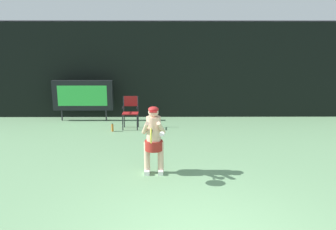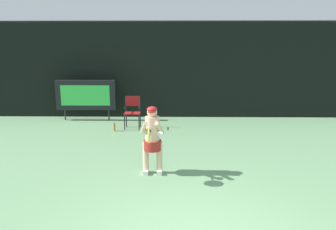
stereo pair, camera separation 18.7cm
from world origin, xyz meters
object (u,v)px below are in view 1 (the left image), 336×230
Objects in this scene: water_bottle at (112,128)px; tennis_racket at (151,135)px; scoreboard at (83,95)px; umpire_chair at (131,110)px; tennis_player at (154,137)px.

tennis_racket reaches higher than water_bottle.
water_bottle is at bearing -50.06° from scoreboard.
umpire_chair is 4.03m from tennis_player.
scoreboard is 2.22m from umpire_chair.
umpire_chair reaches higher than water_bottle.
tennis_racket is at bearing -93.22° from tennis_player.
scoreboard is at bearing 115.97° from tennis_racket.
scoreboard is 8.30× the size of water_bottle.
water_bottle is (1.31, -1.56, -0.82)m from scoreboard.
tennis_racket is (-0.03, -0.53, 0.19)m from tennis_player.
umpire_chair is 1.79× the size of tennis_racket.
tennis_racket is at bearing -70.21° from water_bottle.
tennis_player is at bearing 86.50° from tennis_racket.
tennis_racket is (1.45, -4.04, 0.89)m from water_bottle.
tennis_racket is at bearing -63.76° from scoreboard.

